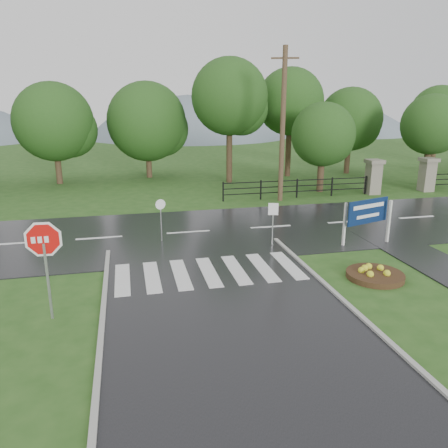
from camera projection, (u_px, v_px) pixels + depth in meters
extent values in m
plane|color=#28501A|center=(247.00, 348.00, 10.84)|extent=(120.00, 120.00, 0.00)
cube|color=black|center=(188.00, 233.00, 20.22)|extent=(90.00, 8.00, 0.04)
cube|color=#252528|center=(436.00, 264.00, 16.40)|extent=(2.20, 11.00, 0.04)
cube|color=silver|center=(122.00, 279.00, 14.88)|extent=(0.50, 2.80, 0.02)
cube|color=silver|center=(152.00, 277.00, 15.09)|extent=(0.50, 2.80, 0.02)
cube|color=silver|center=(181.00, 274.00, 15.30)|extent=(0.50, 2.80, 0.02)
cube|color=silver|center=(209.00, 272.00, 15.52)|extent=(0.50, 2.80, 0.02)
cube|color=silver|center=(236.00, 269.00, 15.73)|extent=(0.50, 2.80, 0.02)
cube|color=silver|center=(262.00, 267.00, 15.94)|extent=(0.50, 2.80, 0.02)
cube|color=silver|center=(288.00, 265.00, 16.15)|extent=(0.50, 2.80, 0.02)
cube|color=gray|center=(373.00, 179.00, 28.34)|extent=(0.80, 0.80, 2.00)
cube|color=#6B6659|center=(375.00, 161.00, 28.03)|extent=(1.00, 1.00, 0.24)
cube|color=gray|center=(427.00, 176.00, 29.19)|extent=(0.80, 0.80, 2.00)
cube|color=#6B6659|center=(429.00, 160.00, 28.88)|extent=(1.00, 1.00, 0.24)
cube|color=black|center=(297.00, 191.00, 27.38)|extent=(9.50, 0.05, 0.05)
cube|color=black|center=(297.00, 186.00, 27.29)|extent=(9.50, 0.05, 0.05)
cube|color=black|center=(297.00, 180.00, 27.19)|extent=(9.50, 0.05, 0.05)
cube|color=black|center=(223.00, 192.00, 26.32)|extent=(0.08, 0.08, 1.20)
cube|color=black|center=(366.00, 185.00, 28.34)|extent=(0.08, 0.08, 1.20)
cube|color=black|center=(433.00, 182.00, 29.40)|extent=(0.08, 0.08, 1.20)
sphere|color=slate|center=(190.00, 234.00, 78.24)|extent=(48.00, 48.00, 48.00)
sphere|color=slate|center=(336.00, 203.00, 83.01)|extent=(36.00, 36.00, 36.00)
cube|color=#939399|center=(48.00, 282.00, 12.04)|extent=(0.07, 0.07, 2.23)
cylinder|color=white|center=(43.00, 239.00, 11.71)|extent=(1.34, 0.07, 1.34)
cylinder|color=red|center=(43.00, 239.00, 11.70)|extent=(1.17, 0.08, 1.17)
cube|color=silver|center=(344.00, 225.00, 18.15)|extent=(0.12, 0.12, 1.88)
cube|color=silver|center=(389.00, 222.00, 18.59)|extent=(0.12, 0.12, 1.88)
cube|color=#0B1F4A|center=(368.00, 211.00, 18.23)|extent=(2.17, 0.74, 1.03)
cube|color=white|center=(369.00, 206.00, 18.13)|extent=(1.70, 0.55, 0.17)
cube|color=white|center=(368.00, 216.00, 18.25)|extent=(1.26, 0.41, 0.14)
cylinder|color=#332111|center=(375.00, 275.00, 15.09)|extent=(1.96, 1.96, 0.20)
cube|color=#939399|center=(273.00, 226.00, 18.19)|extent=(0.04, 0.04, 1.75)
cube|color=white|center=(273.00, 209.00, 17.97)|extent=(0.40, 0.14, 0.51)
cylinder|color=#939399|center=(161.00, 222.00, 18.72)|extent=(0.05, 0.05, 1.77)
cylinder|color=white|center=(160.00, 204.00, 18.48)|extent=(0.43, 0.13, 0.44)
cylinder|color=#473523|center=(283.00, 126.00, 25.53)|extent=(0.30, 0.30, 8.89)
cube|color=brown|center=(285.00, 58.00, 24.50)|extent=(1.54, 0.57, 0.10)
cylinder|color=#3D2B1C|center=(321.00, 168.00, 28.95)|extent=(0.47, 0.47, 3.15)
sphere|color=#1B4214|center=(323.00, 134.00, 28.34)|extent=(4.14, 4.14, 4.14)
cylinder|color=#3D2B1C|center=(427.00, 161.00, 30.59)|extent=(0.46, 0.46, 3.60)
sphere|color=#1B4214|center=(432.00, 124.00, 29.90)|extent=(4.09, 4.09, 4.09)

